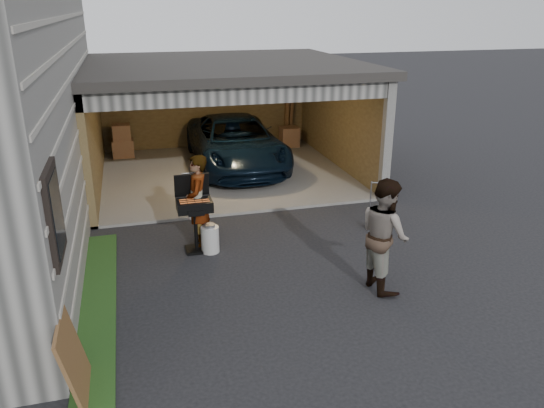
{
  "coord_description": "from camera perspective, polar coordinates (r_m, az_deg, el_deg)",
  "views": [
    {
      "loc": [
        -1.55,
        -6.81,
        4.22
      ],
      "look_at": [
        0.58,
        1.02,
        1.15
      ],
      "focal_mm": 35.0,
      "sensor_mm": 36.0,
      "label": 1
    }
  ],
  "objects": [
    {
      "name": "minivan",
      "position": [
        14.43,
        -3.91,
        6.41
      ],
      "size": [
        2.25,
        4.82,
        1.33
      ],
      "primitive_type": "imported",
      "rotation": [
        0.0,
        0.0,
        -0.01
      ],
      "color": "black",
      "rests_on": "ground"
    },
    {
      "name": "plywood_panel",
      "position": [
        6.54,
        -20.53,
        -15.5
      ],
      "size": [
        0.25,
        0.9,
        0.99
      ],
      "primitive_type": "cube",
      "rotation": [
        0.0,
        -0.21,
        0.0
      ],
      "color": "brown",
      "rests_on": "ground"
    },
    {
      "name": "man",
      "position": [
        8.34,
        12.0,
        -3.22
      ],
      "size": [
        0.74,
        0.92,
        1.8
      ],
      "primitive_type": "imported",
      "rotation": [
        0.0,
        0.0,
        1.64
      ],
      "color": "#4A281D",
      "rests_on": "ground"
    },
    {
      "name": "woman",
      "position": [
        9.67,
        -8.02,
        0.24
      ],
      "size": [
        0.52,
        0.7,
        1.74
      ],
      "primitive_type": "imported",
      "rotation": [
        0.0,
        0.0,
        -1.75
      ],
      "color": "silver",
      "rests_on": "ground"
    },
    {
      "name": "bbq_grill",
      "position": [
        9.53,
        -8.35,
        -0.39
      ],
      "size": [
        0.62,
        0.55,
        1.39
      ],
      "color": "black",
      "rests_on": "ground"
    },
    {
      "name": "garage",
      "position": [
        14.0,
        -5.59,
        10.95
      ],
      "size": [
        6.8,
        6.3,
        2.9
      ],
      "color": "#605E59",
      "rests_on": "ground"
    },
    {
      "name": "groundcover_strip",
      "position": [
        7.2,
        -18.53,
        -16.12
      ],
      "size": [
        0.5,
        8.0,
        0.06
      ],
      "primitive_type": "cube",
      "color": "#193814",
      "rests_on": "ground"
    },
    {
      "name": "hand_truck",
      "position": [
        10.76,
        11.13,
        -1.7
      ],
      "size": [
        0.44,
        0.41,
        0.98
      ],
      "rotation": [
        0.0,
        0.0,
        -0.39
      ],
      "color": "slate",
      "rests_on": "ground"
    },
    {
      "name": "ground",
      "position": [
        8.16,
        -2.07,
        -10.42
      ],
      "size": [
        80.0,
        80.0,
        0.0
      ],
      "primitive_type": "plane",
      "color": "black",
      "rests_on": "ground"
    },
    {
      "name": "propane_tank",
      "position": [
        9.64,
        -6.68,
        -3.8
      ],
      "size": [
        0.35,
        0.35,
        0.49
      ],
      "primitive_type": "cylinder",
      "rotation": [
        0.0,
        0.0,
        -0.1
      ],
      "color": "silver",
      "rests_on": "ground"
    }
  ]
}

